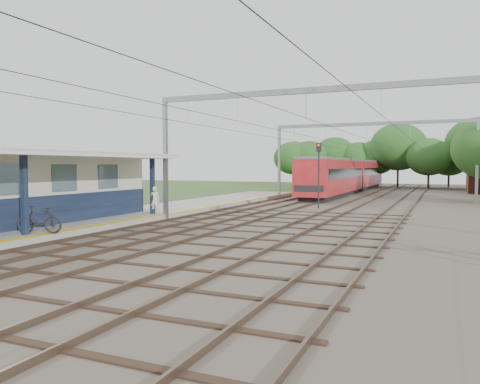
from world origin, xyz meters
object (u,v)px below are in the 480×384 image
Objects in this scene: bicycle at (39,220)px; person at (155,200)px; train at (350,175)px; signal_post at (319,167)px.

person is at bearing -17.34° from bicycle.
bicycle is at bearing 71.93° from person.
person is at bearing -99.20° from train.
train is (5.10, 40.96, 1.21)m from bicycle.
signal_post reaches higher than person.
bicycle is at bearing -97.10° from train.
signal_post is (6.95, 18.64, 2.16)m from bicycle.
person is 32.84m from train.
bicycle is 20.01m from signal_post.
signal_post is at bearing -85.26° from train.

